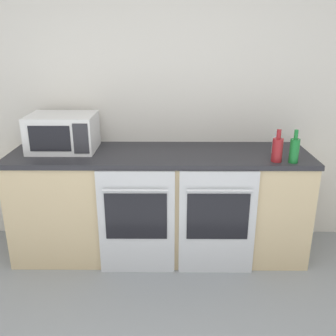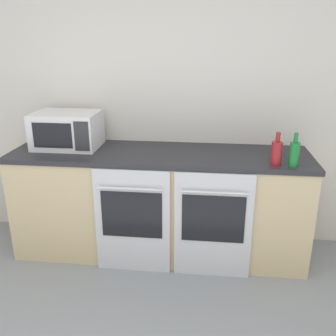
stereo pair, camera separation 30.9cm
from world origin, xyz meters
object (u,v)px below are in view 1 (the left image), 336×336
at_px(microwave, 63,132).
at_px(oven_left, 136,223).
at_px(bottle_clear, 276,145).
at_px(bottle_red, 277,149).
at_px(oven_right, 217,223).
at_px(bottle_green, 294,150).

bearing_deg(microwave, oven_left, -33.15).
xyz_separation_m(bottle_clear, bottle_red, (-0.05, -0.20, 0.03)).
relative_size(oven_left, microwave, 1.62).
bearing_deg(oven_left, microwave, 146.85).
distance_m(microwave, bottle_clear, 1.74).
xyz_separation_m(oven_right, bottle_clear, (0.49, 0.32, 0.54)).
bearing_deg(oven_right, microwave, 161.94).
distance_m(oven_right, bottle_green, 0.80).
bearing_deg(oven_right, oven_left, 180.00).
xyz_separation_m(oven_right, bottle_red, (0.44, 0.11, 0.56)).
distance_m(oven_left, oven_right, 0.62).
bearing_deg(bottle_green, bottle_clear, 107.40).
xyz_separation_m(oven_left, bottle_red, (1.06, 0.11, 0.56)).
distance_m(microwave, bottle_red, 1.71).
bearing_deg(bottle_red, microwave, 170.12).
bearing_deg(microwave, oven_right, -18.06).
relative_size(oven_right, bottle_clear, 4.80).
xyz_separation_m(microwave, bottle_green, (1.80, -0.32, -0.05)).
bearing_deg(oven_right, bottle_red, 14.45).
bearing_deg(oven_left, bottle_green, 4.22).
relative_size(microwave, bottle_green, 2.13).
relative_size(microwave, bottle_clear, 2.97).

